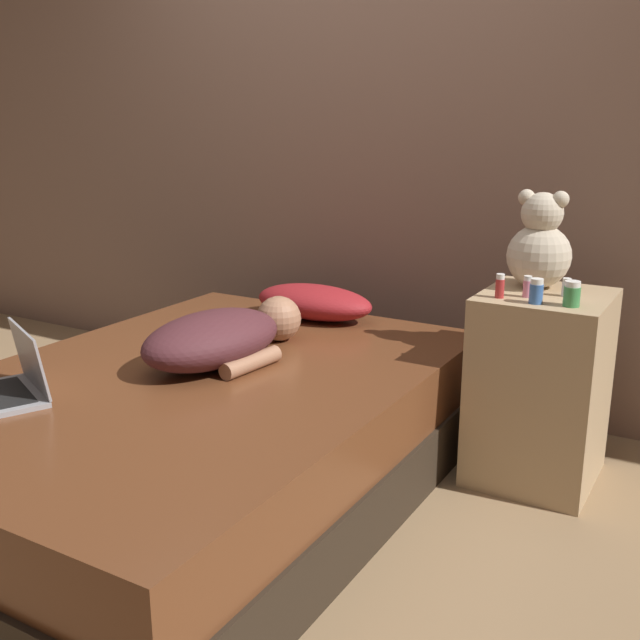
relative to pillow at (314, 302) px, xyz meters
The scene contains 13 objects.
ground_plane 0.98m from the pillow, 88.81° to the right, with size 12.00×12.00×0.00m, color #937551.
wall_back 0.91m from the pillow, 87.90° to the left, with size 8.00×0.06×2.60m.
bed 0.88m from the pillow, 88.81° to the right, with size 1.45×2.03×0.45m.
nightstand 1.04m from the pillow, ahead, with size 0.43×0.46×0.70m.
pillow is the anchor object (origin of this frame).
person_lying 0.67m from the pillow, 88.59° to the right, with size 0.41×0.76×0.19m.
laptop 1.33m from the pillow, 104.71° to the right, with size 0.39×0.33×0.22m.
teddy_bear 1.01m from the pillow, ahead, with size 0.23×0.23×0.35m.
bottle_pink 1.01m from the pillow, 10.44° to the right, with size 0.03×0.03×0.08m.
bottle_green 1.17m from the pillow, 11.62° to the right, with size 0.05×0.05×0.09m.
bottle_clear 1.11m from the pillow, ahead, with size 0.03×0.03×0.06m.
bottle_red 0.95m from the pillow, 14.89° to the right, with size 0.03×0.03×0.08m.
bottle_blue 1.07m from the pillow, 13.96° to the right, with size 0.05×0.05×0.09m.
Camera 1 is at (1.61, -1.89, 1.32)m, focal length 42.00 mm.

